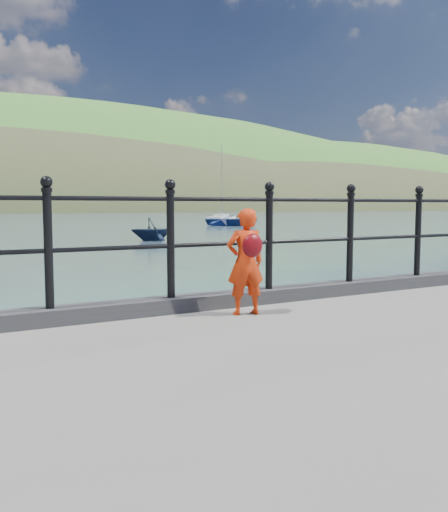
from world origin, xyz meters
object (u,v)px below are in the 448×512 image
railing (222,230)px  sailboat_far (221,219)px  child (246,261)px  launch_blue (232,220)px  launch_navy (152,229)px

railing → sailboat_far: bearing=60.7°
railing → child: railing is taller
launch_blue → child: bearing=-166.5°
railing → launch_navy: 26.96m
child → railing: bearing=-79.9°
railing → child: (-0.01, -0.48, -0.29)m
launch_blue → sailboat_far: (6.67, 14.16, -0.23)m
child → sailboat_far: (32.73, 58.85, -1.19)m
launch_navy → launch_blue: bearing=-43.6°
railing → child: 0.56m
railing → sailboat_far: (32.72, 58.36, -1.48)m
launch_blue → railing: bearing=-166.8°
railing → sailboat_far: sailboat_far is taller
child → sailboat_far: 67.34m
child → launch_navy: (9.40, 25.73, -0.84)m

